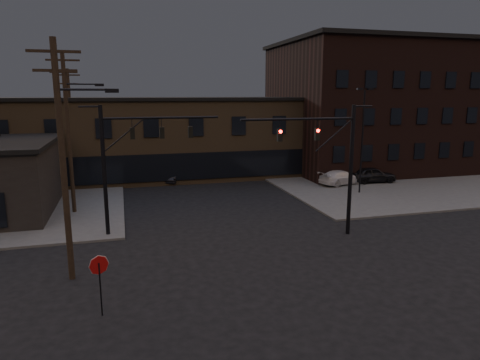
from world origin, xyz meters
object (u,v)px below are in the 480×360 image
stop_sign (99,271)px  parked_car_lot_a (373,175)px  traffic_signal_far (125,155)px  traffic_signal_near (334,157)px  parked_car_lot_b (341,177)px  car_crossing (173,174)px

stop_sign → parked_car_lot_a: size_ratio=0.55×
stop_sign → parked_car_lot_a: bearing=38.6°
stop_sign → traffic_signal_far: bearing=82.7°
traffic_signal_near → traffic_signal_far: same height
parked_car_lot_b → car_crossing: size_ratio=1.01×
traffic_signal_near → parked_car_lot_a: size_ratio=1.78×
traffic_signal_far → car_crossing: 17.24m
parked_car_lot_a → parked_car_lot_b: parked_car_lot_a is taller
stop_sign → parked_car_lot_b: size_ratio=0.53×
traffic_signal_far → car_crossing: size_ratio=1.74×
traffic_signal_far → stop_sign: bearing=-97.3°
parked_car_lot_a → car_crossing: (-18.66, 6.47, -0.16)m
parked_car_lot_b → car_crossing: (-15.24, 6.52, -0.07)m
stop_sign → car_crossing: (5.90, 26.04, -1.09)m
traffic_signal_near → car_crossing: 21.34m
traffic_signal_near → traffic_signal_far: size_ratio=1.00×
traffic_signal_far → stop_sign: 10.55m
traffic_signal_far → parked_car_lot_a: 25.50m
traffic_signal_near → stop_sign: bearing=-154.1°
traffic_signal_far → parked_car_lot_b: size_ratio=1.72×
traffic_signal_near → parked_car_lot_a: (11.20, 13.09, -4.02)m
traffic_signal_near → stop_sign: traffic_signal_near is taller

